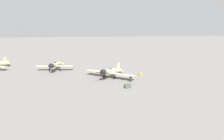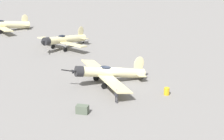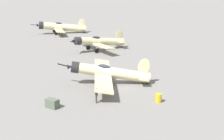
# 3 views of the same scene
# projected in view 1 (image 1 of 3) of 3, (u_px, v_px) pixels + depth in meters

# --- Properties ---
(ground_plane) EXTENTS (400.00, 400.00, 0.00)m
(ground_plane) POSITION_uv_depth(u_px,v_px,m) (112.00, 77.00, 47.04)
(ground_plane) COLOR slate
(airplane_foreground) EXTENTS (11.67, 10.21, 3.28)m
(airplane_foreground) POSITION_uv_depth(u_px,v_px,m) (111.00, 71.00, 46.23)
(airplane_foreground) COLOR beige
(airplane_foreground) RESTS_ON ground_plane
(airplane_mid_apron) EXTENTS (10.83, 11.21, 3.35)m
(airplane_mid_apron) POSITION_uv_depth(u_px,v_px,m) (55.00, 65.00, 53.90)
(airplane_mid_apron) COLOR beige
(airplane_mid_apron) RESTS_ON ground_plane
(ground_crew_mechanic) EXTENTS (0.57, 0.42, 1.65)m
(ground_crew_mechanic) POSITION_uv_depth(u_px,v_px,m) (131.00, 78.00, 42.38)
(ground_crew_mechanic) COLOR #2D2D33
(ground_crew_mechanic) RESTS_ON ground_plane
(equipment_crate) EXTENTS (1.48, 1.10, 0.92)m
(equipment_crate) POSITION_uv_depth(u_px,v_px,m) (127.00, 86.00, 38.18)
(equipment_crate) COLOR #4C5647
(equipment_crate) RESTS_ON ground_plane
(fuel_drum) EXTENTS (0.69, 0.69, 0.91)m
(fuel_drum) POSITION_uv_depth(u_px,v_px,m) (140.00, 74.00, 48.03)
(fuel_drum) COLOR gold
(fuel_drum) RESTS_ON ground_plane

